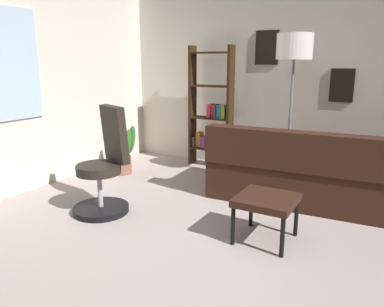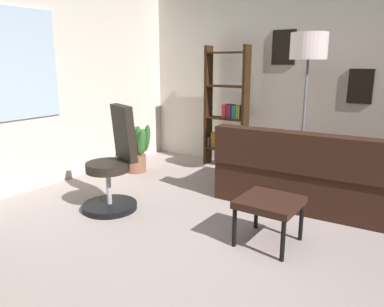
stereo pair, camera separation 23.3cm
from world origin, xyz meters
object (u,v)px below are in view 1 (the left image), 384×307
(office_chair, at_px, (105,172))
(bookshelf, at_px, (212,115))
(floor_lamp, at_px, (294,56))
(couch, at_px, (315,173))
(footstool, at_px, (266,202))
(potted_plant, at_px, (124,154))

(office_chair, distance_m, bookshelf, 2.08)
(floor_lamp, bearing_deg, office_chair, 138.14)
(couch, xyz_separation_m, footstool, (-1.25, 0.15, 0.05))
(couch, xyz_separation_m, bookshelf, (0.62, 1.61, 0.46))
(floor_lamp, relative_size, potted_plant, 2.71)
(footstool, xyz_separation_m, potted_plant, (0.96, 2.34, -0.08))
(couch, xyz_separation_m, potted_plant, (-0.29, 2.48, -0.03))
(footstool, height_order, potted_plant, potted_plant)
(couch, bearing_deg, floor_lamp, 68.02)
(office_chair, relative_size, bookshelf, 0.63)
(couch, relative_size, bookshelf, 1.21)
(footstool, distance_m, potted_plant, 2.53)
(bookshelf, bearing_deg, floor_lamp, -110.79)
(footstool, distance_m, bookshelf, 2.40)
(footstool, relative_size, bookshelf, 0.28)
(office_chair, relative_size, floor_lamp, 0.60)
(footstool, xyz_separation_m, floor_lamp, (1.40, 0.21, 1.20))
(office_chair, bearing_deg, potted_plant, 31.96)
(office_chair, bearing_deg, bookshelf, -4.67)
(bookshelf, distance_m, floor_lamp, 1.55)
(footstool, bearing_deg, bookshelf, 37.97)
(couch, distance_m, footstool, 1.26)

